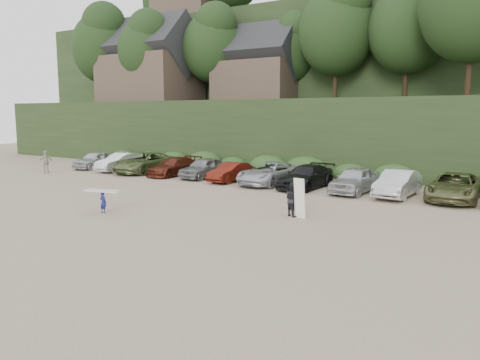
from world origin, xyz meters
The scene contains 6 objects.
ground centered at (0.00, 0.00, 0.00)m, with size 120.00×120.00×0.00m, color tan.
hillside_backdrop centered at (-0.26, 35.93, 11.22)m, with size 90.00×41.50×28.00m.
parked_cars centered at (-1.60, 9.98, 0.77)m, with size 39.73×6.04×1.65m.
distant_walker centered at (-21.52, 5.67, 0.92)m, with size 1.07×0.45×1.83m, color #B0A695.
child_surfer centered at (-5.52, -2.55, 0.78)m, with size 1.97×0.97×1.14m.
adult_surfer centered at (2.75, 1.69, 0.82)m, with size 1.26×0.90×1.90m.
Camera 1 is at (12.19, -18.11, 4.87)m, focal length 35.00 mm.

